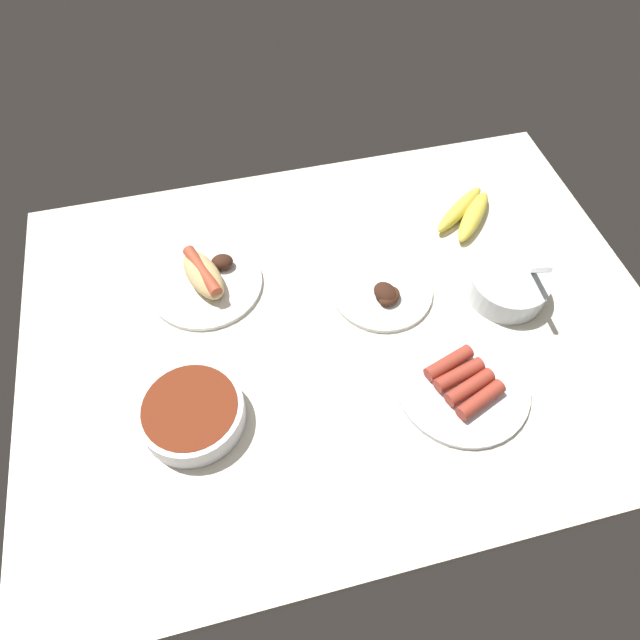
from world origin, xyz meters
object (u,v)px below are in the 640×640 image
object	(u,v)px
plate_grilled_meat	(383,291)
plate_sausages	(463,384)
bowl_coleslaw	(508,285)
plate_hotdog_assembled	(205,278)
banana_bunch	(467,213)
bowl_chili	(192,412)

from	to	relation	value
plate_grilled_meat	plate_sausages	distance (cm)	24.45
bowl_coleslaw	plate_hotdog_assembled	bearing A→B (deg)	163.73
plate_hotdog_assembled	banana_bunch	distance (cm)	57.74
plate_hotdog_assembled	bowl_coleslaw	size ratio (longest dim) A/B	1.49
plate_sausages	bowl_coleslaw	xyz separation A→B (cm)	(16.11, 17.39, 1.86)
plate_hotdog_assembled	plate_sausages	world-z (taller)	plate_hotdog_assembled
bowl_chili	plate_grilled_meat	distance (cm)	43.28
bowl_chili	plate_hotdog_assembled	bearing A→B (deg)	78.81
plate_hotdog_assembled	plate_grilled_meat	bearing A→B (deg)	-17.72
plate_grilled_meat	bowl_coleslaw	world-z (taller)	bowl_coleslaw
banana_bunch	plate_sausages	distance (cm)	42.26
plate_hotdog_assembled	banana_bunch	bearing A→B (deg)	4.79
plate_hotdog_assembled	plate_grilled_meat	distance (cm)	35.20
bowl_chili	plate_grilled_meat	size ratio (longest dim) A/B	0.88
plate_hotdog_assembled	bowl_chili	bearing A→B (deg)	-101.19
plate_sausages	bowl_coleslaw	distance (cm)	23.78
banana_bunch	bowl_chili	bearing A→B (deg)	-151.94
banana_bunch	plate_hotdog_assembled	bearing A→B (deg)	-175.21
plate_hotdog_assembled	banana_bunch	size ratio (longest dim) A/B	1.35
banana_bunch	bowl_coleslaw	size ratio (longest dim) A/B	1.10
plate_grilled_meat	plate_sausages	size ratio (longest dim) A/B	0.85
bowl_chili	plate_grilled_meat	bearing A→B (deg)	24.87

